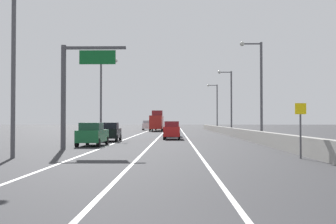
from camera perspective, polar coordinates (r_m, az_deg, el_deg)
The scene contains 19 objects.
ground_plane at distance 68.83m, azimuth 0.96°, elevation -2.97°, with size 320.00×320.00×0.00m, color #2D2D30.
lane_stripe_left at distance 60.09m, azimuth -4.30°, elevation -3.21°, with size 0.16×130.00×0.00m, color silver.
lane_stripe_center at distance 59.87m, azimuth -0.96°, elevation -3.22°, with size 0.16×130.00×0.00m, color silver.
lane_stripe_right at distance 59.85m, azimuth 2.40°, elevation -3.22°, with size 0.16×130.00×0.00m, color silver.
jersey_barrier_right at distance 45.48m, azimuth 10.73°, elevation -3.12°, with size 0.60×120.00×1.10m, color gray.
overhead_sign_gantry at distance 29.90m, azimuth -13.15°, elevation 3.93°, with size 4.68×0.36×7.50m.
speed_advisory_sign at distance 23.01m, azimuth 18.16°, elevation -1.89°, with size 0.60×0.11×3.00m.
lamp_post_right_second at distance 39.32m, azimuth 12.63°, elevation 3.86°, with size 2.14×0.44×9.58m.
lamp_post_right_third at distance 61.34m, azimuth 8.66°, elevation 2.01°, with size 2.14×0.44×9.58m.
lamp_post_right_fourth at distance 83.52m, azimuth 6.75°, elevation 1.13°, with size 2.14×0.44×9.58m.
lamp_post_left_near at distance 23.91m, azimuth -20.33°, elevation 7.22°, with size 2.14×0.44×9.58m.
lamp_post_left_mid at distance 49.72m, azimuth -9.12°, elevation 2.78°, with size 2.14×0.44×9.58m.
car_green_0 at distance 33.70m, azimuth -10.59°, elevation -3.10°, with size 1.96×4.52×1.90m.
car_black_1 at distance 41.09m, azimuth -8.15°, elevation -2.79°, with size 1.99×4.36×1.88m.
car_white_2 at distance 91.00m, azimuth -3.00°, elevation -1.89°, with size 1.87×4.57×2.13m.
car_red_3 at distance 45.29m, azimuth 0.56°, elevation -2.59°, with size 1.90×4.64×2.00m.
car_yellow_4 at distance 90.75m, azimuth -1.25°, elevation -1.93°, with size 1.78×4.20×2.03m.
car_blue_5 at distance 52.34m, azimuth 0.57°, elevation -2.47°, with size 2.05×4.46×1.89m.
box_truck at distance 81.33m, azimuth -1.59°, elevation -1.36°, with size 2.52×9.56×4.18m.
Camera 1 is at (0.02, -4.80, 2.03)m, focal length 43.29 mm.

